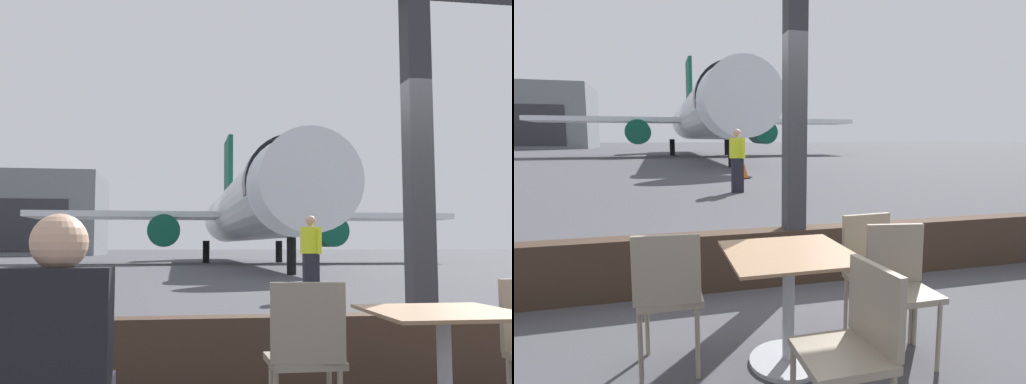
% 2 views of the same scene
% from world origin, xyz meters
% --- Properties ---
extents(ground_plane, '(220.00, 220.00, 0.00)m').
position_xyz_m(ground_plane, '(0.00, 40.00, 0.00)').
color(ground_plane, '#424247').
extents(window_frame, '(7.87, 0.24, 3.52)m').
position_xyz_m(window_frame, '(0.00, 0.00, 1.30)').
color(window_frame, '#38281E').
rests_on(window_frame, ground).
extents(dining_table, '(0.80, 0.80, 0.76)m').
position_xyz_m(dining_table, '(-0.53, -1.48, 0.45)').
color(dining_table, '#8C6B4C').
rests_on(dining_table, ground).
extents(cafe_chair_window_left, '(0.42, 0.42, 0.92)m').
position_xyz_m(cafe_chair_window_left, '(-1.29, -1.41, 0.56)').
color(cafe_chair_window_left, gray).
rests_on(cafe_chair_window_left, ground).
extents(cafe_chair_window_right, '(0.44, 0.44, 0.89)m').
position_xyz_m(cafe_chair_window_right, '(0.23, -1.57, 0.54)').
color(cafe_chair_window_right, gray).
rests_on(cafe_chair_window_right, ground).
extents(cafe_chair_aisle_left, '(0.41, 0.41, 0.91)m').
position_xyz_m(cafe_chair_aisle_left, '(0.21, -1.24, 0.53)').
color(cafe_chair_aisle_left, gray).
rests_on(cafe_chair_aisle_left, ground).
extents(cafe_chair_aisle_right, '(0.42, 0.42, 0.89)m').
position_xyz_m(cafe_chair_aisle_right, '(-0.46, -2.28, 0.55)').
color(cafe_chair_aisle_right, gray).
rests_on(cafe_chair_aisle_right, ground).
extents(airplane, '(26.43, 32.30, 10.14)m').
position_xyz_m(airplane, '(2.40, 29.66, 3.27)').
color(airplane, silver).
rests_on(airplane, ground).
extents(ground_crew_worker, '(0.40, 0.48, 1.74)m').
position_xyz_m(ground_crew_worker, '(0.79, 7.20, 0.90)').
color(ground_crew_worker, black).
rests_on(ground_crew_worker, ground).
extents(traffic_cone, '(0.36, 0.36, 0.57)m').
position_xyz_m(traffic_cone, '(1.79, 11.03, 0.27)').
color(traffic_cone, orange).
rests_on(traffic_cone, ground).
extents(distant_hangar, '(18.35, 13.18, 9.37)m').
position_xyz_m(distant_hangar, '(-19.82, 65.80, 4.68)').
color(distant_hangar, slate).
rests_on(distant_hangar, ground).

